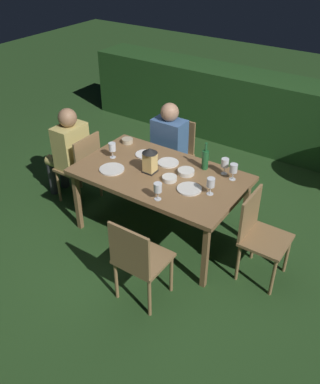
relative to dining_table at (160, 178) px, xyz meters
name	(u,v)px	position (x,y,z in m)	size (l,w,h in m)	color
ground_plane	(160,232)	(0.00, 0.00, -0.70)	(16.00, 16.00, 0.00)	#26471E
dining_table	(160,178)	(0.00, 0.00, 0.00)	(1.69, 0.99, 0.75)	olive
chair_side_left_b	(138,259)	(0.38, -0.89, -0.21)	(0.42, 0.40, 0.87)	#937047
chair_side_right_a	(175,152)	(-0.38, 0.89, -0.21)	(0.42, 0.40, 0.87)	#937047
person_in_blue	(166,147)	(-0.38, 0.69, -0.06)	(0.38, 0.47, 1.15)	#426699
chair_head_near	(82,165)	(-1.09, 0.00, -0.21)	(0.40, 0.42, 0.87)	#937047
person_in_mustard	(68,149)	(-1.29, 0.00, -0.06)	(0.48, 0.38, 1.15)	tan
chair_head_far	(259,233)	(1.09, 0.00, -0.21)	(0.40, 0.42, 0.87)	#937047
lantern_centerpiece	(150,159)	(-0.10, -0.03, 0.20)	(0.15, 0.15, 0.27)	black
green_bottle_on_table	(205,159)	(0.32, 0.33, 0.16)	(0.07, 0.07, 0.29)	#1E5B2D
wine_glass_a	(158,188)	(0.24, -0.39, 0.17)	(0.08, 0.08, 0.17)	silver
wine_glass_b	(112,148)	(-0.60, -0.01, 0.17)	(0.08, 0.08, 0.17)	silver
wine_glass_c	(211,183)	(0.59, -0.05, 0.17)	(0.08, 0.08, 0.17)	silver
wine_glass_d	(225,163)	(0.53, 0.35, 0.17)	(0.08, 0.08, 0.17)	silver
wine_glass_e	(234,169)	(0.65, 0.30, 0.17)	(0.08, 0.08, 0.17)	silver
plate_a	(145,154)	(-0.34, 0.22, 0.06)	(0.21, 0.21, 0.01)	white
plate_b	(112,169)	(-0.44, -0.22, 0.06)	(0.25, 0.25, 0.01)	silver
plate_c	(168,163)	(-0.04, 0.21, 0.06)	(0.22, 0.22, 0.01)	white
plate_d	(189,189)	(0.39, -0.09, 0.06)	(0.24, 0.24, 0.01)	silver
bowl_olives	(127,141)	(-0.68, 0.34, 0.08)	(0.12, 0.12, 0.05)	#BCAD8E
bowl_bread	(170,178)	(0.15, -0.06, 0.08)	(0.15, 0.15, 0.04)	silver
bowl_salad	(186,172)	(0.22, 0.14, 0.08)	(0.17, 0.17, 0.04)	silver
hedge_backdrop	(259,111)	(0.00, 2.56, -0.18)	(5.51, 0.65, 1.03)	#234C1E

